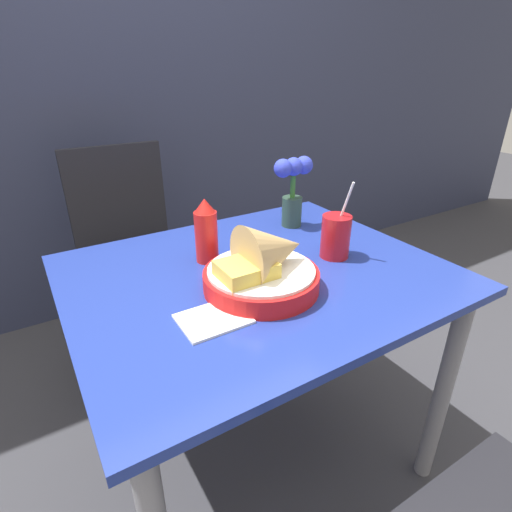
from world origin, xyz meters
TOP-DOWN VIEW (x-y plane):
  - ground_plane at (0.00, 0.00)m, footprint 12.00×12.00m
  - wall_window at (0.00, 1.28)m, footprint 7.00×0.06m
  - dining_table at (0.00, 0.00)m, footprint 0.99×0.82m
  - chair_far_window at (-0.16, 0.79)m, footprint 0.40×0.40m
  - food_basket at (-0.03, -0.09)m, footprint 0.29×0.29m
  - ketchup_bottle at (-0.09, 0.13)m, footprint 0.06×0.06m
  - drink_cup at (0.24, -0.04)m, footprint 0.08×0.08m
  - flower_vase at (0.28, 0.23)m, footprint 0.15×0.07m
  - napkin at (-0.21, -0.15)m, footprint 0.15×0.12m

SIDE VIEW (x-z plane):
  - ground_plane at x=0.00m, z-range 0.00..0.00m
  - chair_far_window at x=-0.16m, z-range 0.08..1.02m
  - dining_table at x=0.00m, z-range 0.25..0.98m
  - napkin at x=-0.21m, z-range 0.72..0.73m
  - drink_cup at x=0.24m, z-range 0.67..0.90m
  - food_basket at x=-0.03m, z-range 0.70..0.87m
  - ketchup_bottle at x=-0.09m, z-range 0.72..0.91m
  - flower_vase at x=0.28m, z-range 0.75..0.98m
  - wall_window at x=0.00m, z-range 0.00..2.60m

